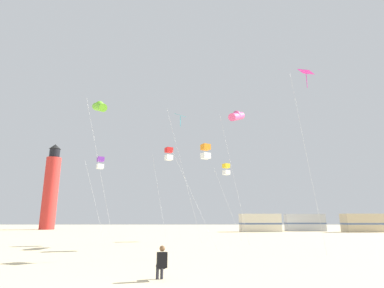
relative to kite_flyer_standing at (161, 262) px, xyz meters
The scene contains 13 objects.
kite_flyer_standing is the anchor object (origin of this frame).
kite_diamond_cyan 21.12m from the kite_flyer_standing, 90.23° to the left, with size 3.26×2.65×12.47m.
kite_box_violet 20.45m from the kite_flyer_standing, 113.66° to the left, with size 2.29×1.61×7.86m.
kite_box_scarlet 17.49m from the kite_flyer_standing, 93.76° to the left, with size 1.92×1.92×8.37m.
kite_diamond_magenta 16.38m from the kite_flyer_standing, 42.54° to the left, with size 1.68×1.68×12.30m.
kite_box_gold 21.61m from the kite_flyer_standing, 77.06° to the left, with size 2.54×1.80×7.62m.
kite_tube_rainbow 19.19m from the kite_flyer_standing, 71.26° to the left, with size 2.52×2.84×11.87m.
kite_box_orange 13.80m from the kite_flyer_standing, 79.91° to the left, with size 3.22×3.01×7.73m.
kite_tube_lime 18.92m from the kite_flyer_standing, 116.89° to the left, with size 3.04×3.31×12.25m.
lighthouse_distant 56.72m from the kite_flyer_standing, 118.46° to the left, with size 2.80×2.80×16.80m.
rv_van_cream 41.45m from the kite_flyer_standing, 73.09° to the left, with size 6.59×2.78×2.80m.
rv_van_silver 47.12m from the kite_flyer_standing, 64.51° to the left, with size 6.55×2.66×2.80m.
rv_van_tan 47.62m from the kite_flyer_standing, 53.84° to the left, with size 6.56×2.68×2.80m.
Camera 1 is at (1.57, -7.03, 2.09)m, focal length 28.72 mm.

